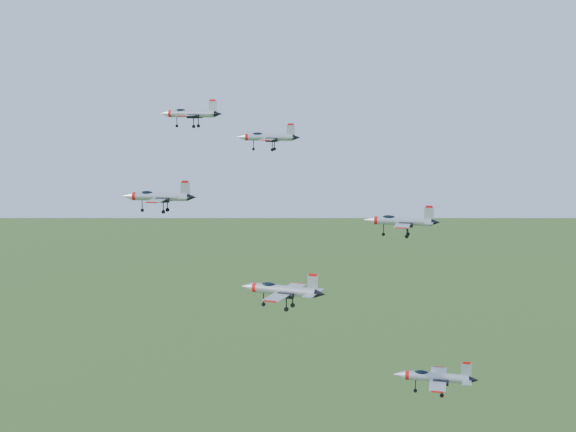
% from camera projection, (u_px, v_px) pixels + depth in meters
% --- Properties ---
extents(jet_lead, '(12.50, 10.44, 3.34)m').
position_uv_depth(jet_lead, '(190.00, 114.00, 148.88)').
color(jet_lead, '#9EA4AA').
extents(jet_left_high, '(10.60, 9.00, 2.87)m').
position_uv_depth(jet_left_high, '(267.00, 137.00, 131.32)').
color(jet_left_high, '#9EA4AA').
extents(jet_right_high, '(10.97, 9.34, 2.99)m').
position_uv_depth(jet_right_high, '(158.00, 196.00, 115.56)').
color(jet_right_high, '#9EA4AA').
extents(jet_left_low, '(12.40, 10.44, 3.33)m').
position_uv_depth(jet_left_low, '(400.00, 221.00, 129.35)').
color(jet_left_low, '#9EA4AA').
extents(jet_right_low, '(13.07, 10.77, 3.50)m').
position_uv_depth(jet_right_low, '(281.00, 290.00, 114.02)').
color(jet_right_low, '#9EA4AA').
extents(jet_trail, '(12.22, 10.31, 3.29)m').
position_uv_depth(jet_trail, '(434.00, 377.00, 115.75)').
color(jet_trail, '#9EA4AA').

